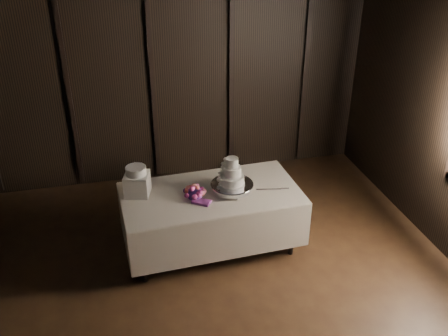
% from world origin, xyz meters
% --- Properties ---
extents(room, '(6.08, 7.08, 3.08)m').
position_xyz_m(room, '(0.00, 0.00, 1.50)').
color(room, black).
rests_on(room, ground).
extents(display_table, '(2.04, 1.13, 0.76)m').
position_xyz_m(display_table, '(0.40, 1.62, 0.42)').
color(display_table, silver).
rests_on(display_table, ground).
extents(cake_stand, '(0.54, 0.54, 0.09)m').
position_xyz_m(cake_stand, '(0.64, 1.59, 0.81)').
color(cake_stand, silver).
rests_on(cake_stand, display_table).
extents(wedding_cake, '(0.31, 0.27, 0.32)m').
position_xyz_m(wedding_cake, '(0.62, 1.58, 0.98)').
color(wedding_cake, white).
rests_on(wedding_cake, cake_stand).
extents(bouquet, '(0.49, 0.51, 0.20)m').
position_xyz_m(bouquet, '(0.21, 1.54, 0.83)').
color(bouquet, '#CB4A46').
rests_on(bouquet, display_table).
extents(box_pedestal, '(0.32, 0.32, 0.25)m').
position_xyz_m(box_pedestal, '(-0.39, 1.77, 0.89)').
color(box_pedestal, white).
rests_on(box_pedestal, display_table).
extents(small_cake, '(0.25, 0.25, 0.09)m').
position_xyz_m(small_cake, '(-0.39, 1.77, 1.05)').
color(small_cake, white).
rests_on(small_cake, box_pedestal).
extents(cake_knife, '(0.37, 0.10, 0.01)m').
position_xyz_m(cake_knife, '(1.05, 1.52, 0.77)').
color(cake_knife, silver).
rests_on(cake_knife, display_table).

